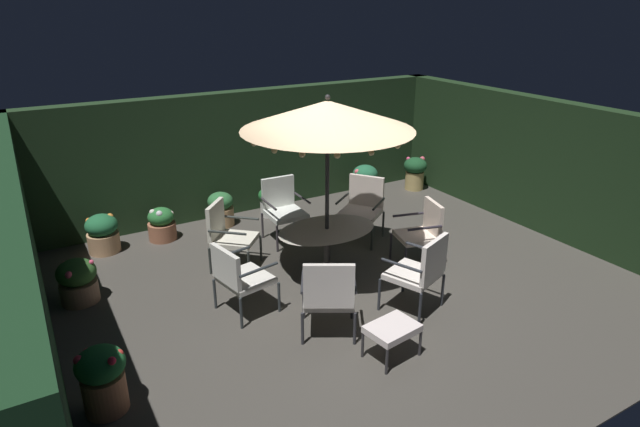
% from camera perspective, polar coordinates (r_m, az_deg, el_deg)
% --- Properties ---
extents(ground_plane, '(8.04, 7.00, 0.02)m').
position_cam_1_polar(ground_plane, '(7.62, 2.94, -7.21)').
color(ground_plane, '#433F39').
extents(hedge_backdrop_rear, '(8.04, 0.30, 2.20)m').
position_cam_1_polar(hedge_backdrop_rear, '(9.97, -7.53, 6.65)').
color(hedge_backdrop_rear, '#1D321B').
rests_on(hedge_backdrop_rear, ground_plane).
extents(hedge_backdrop_left, '(0.30, 7.00, 2.20)m').
position_cam_1_polar(hedge_backdrop_left, '(6.13, -29.04, -6.11)').
color(hedge_backdrop_left, '#15311B').
rests_on(hedge_backdrop_left, ground_plane).
extents(hedge_backdrop_right, '(0.30, 7.00, 2.20)m').
position_cam_1_polar(hedge_backdrop_right, '(9.72, 22.66, 4.73)').
color(hedge_backdrop_right, black).
rests_on(hedge_backdrop_right, ground_plane).
extents(patio_dining_table, '(1.43, 0.98, 0.75)m').
position_cam_1_polar(patio_dining_table, '(7.47, 0.74, -2.99)').
color(patio_dining_table, '#302D2D').
rests_on(patio_dining_table, ground_plane).
extents(patio_umbrella, '(2.27, 2.27, 2.58)m').
position_cam_1_polar(patio_umbrella, '(6.92, 0.81, 10.39)').
color(patio_umbrella, '#2F2F30').
rests_on(patio_umbrella, ground_plane).
extents(patio_chair_north, '(0.80, 0.79, 1.04)m').
position_cam_1_polar(patio_chair_north, '(6.75, 10.72, -5.84)').
color(patio_chair_north, '#2A2D33').
rests_on(patio_chair_north, ground_plane).
extents(patio_chair_northeast, '(0.69, 0.69, 0.97)m').
position_cam_1_polar(patio_chair_northeast, '(7.97, 10.88, -1.67)').
color(patio_chair_northeast, '#2D2933').
rests_on(patio_chair_northeast, ground_plane).
extents(patio_chair_east, '(0.87, 0.88, 1.02)m').
position_cam_1_polar(patio_chair_east, '(8.72, 4.57, 0.97)').
color(patio_chair_east, '#2C312E').
rests_on(patio_chair_east, ground_plane).
extents(patio_chair_southeast, '(0.64, 0.65, 1.02)m').
position_cam_1_polar(patio_chair_southeast, '(8.67, -3.99, 0.84)').
color(patio_chair_southeast, '#312D32').
rests_on(patio_chair_southeast, ground_plane).
extents(patio_chair_south, '(0.84, 0.84, 0.99)m').
position_cam_1_polar(patio_chair_south, '(7.86, -9.83, -1.97)').
color(patio_chair_south, '#282E2B').
rests_on(patio_chair_south, ground_plane).
extents(patio_chair_southwest, '(0.71, 0.73, 0.93)m').
position_cam_1_polar(patio_chair_southwest, '(6.69, -8.67, -6.49)').
color(patio_chair_southwest, '#2A3033').
rests_on(patio_chair_southwest, ground_plane).
extents(patio_chair_west, '(0.82, 0.80, 1.02)m').
position_cam_1_polar(patio_chair_west, '(6.16, 0.92, -8.54)').
color(patio_chair_west, '#2C2D32').
rests_on(patio_chair_west, ground_plane).
extents(ottoman_footrest, '(0.60, 0.48, 0.40)m').
position_cam_1_polar(ottoman_footrest, '(6.01, 7.72, -12.19)').
color(ottoman_footrest, '#2C2B2E').
rests_on(ottoman_footrest, ground_plane).
extents(potted_plant_back_left, '(0.49, 0.47, 0.67)m').
position_cam_1_polar(potted_plant_back_left, '(11.25, 10.09, 4.44)').
color(potted_plant_back_left, tan).
rests_on(potted_plant_back_left, ground_plane).
extents(potted_plant_right_near, '(0.41, 0.41, 0.53)m').
position_cam_1_polar(potted_plant_right_near, '(9.76, -5.40, 1.42)').
color(potted_plant_right_near, silver).
rests_on(potted_plant_right_near, ground_plane).
extents(potted_plant_left_far, '(0.50, 0.50, 0.60)m').
position_cam_1_polar(potted_plant_left_far, '(7.65, -24.44, -6.52)').
color(potted_plant_left_far, '#85634C').
rests_on(potted_plant_left_far, ground_plane).
extents(potted_plant_back_right, '(0.49, 0.49, 0.61)m').
position_cam_1_polar(potted_plant_back_right, '(8.97, -22.18, -1.93)').
color(potted_plant_back_right, tan).
rests_on(potted_plant_back_right, ground_plane).
extents(potted_plant_front_corner, '(0.45, 0.45, 0.55)m').
position_cam_1_polar(potted_plant_front_corner, '(9.13, -16.54, -1.06)').
color(potted_plant_front_corner, '#9F6044').
rests_on(potted_plant_front_corner, ground_plane).
extents(potted_plant_back_center, '(0.50, 0.49, 0.67)m').
position_cam_1_polar(potted_plant_back_center, '(10.64, 4.82, 3.47)').
color(potted_plant_back_center, '#AE694D').
rests_on(potted_plant_back_center, ground_plane).
extents(potted_plant_left_near, '(0.44, 0.44, 0.60)m').
position_cam_1_polar(potted_plant_left_near, '(9.45, -10.53, 0.51)').
color(potted_plant_left_near, tan).
rests_on(potted_plant_left_near, ground_plane).
extents(potted_plant_right_far, '(0.46, 0.46, 0.69)m').
position_cam_1_polar(potted_plant_right_far, '(5.66, -22.19, -15.88)').
color(potted_plant_right_far, '#B16F4B').
rests_on(potted_plant_right_far, ground_plane).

